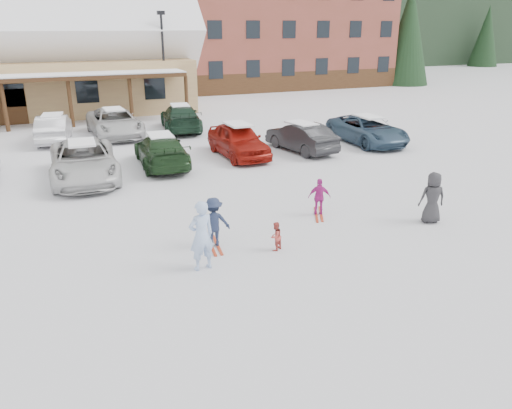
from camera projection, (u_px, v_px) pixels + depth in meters
name	position (u px, v px, depth m)	size (l,w,h in m)	color
ground	(260.00, 251.00, 13.79)	(160.00, 160.00, 0.00)	silver
lamp_post	(163.00, 58.00, 33.71)	(0.50, 0.25, 6.77)	black
conifer_1	(409.00, 21.00, 50.29)	(4.84, 4.84, 11.22)	black
conifer_3	(149.00, 33.00, 52.43)	(3.96, 3.96, 9.18)	black
conifer_4	(364.00, 19.00, 63.80)	(5.06, 5.06, 11.73)	black
adult_skier	(201.00, 236.00, 12.49)	(0.67, 0.44, 1.84)	#A4BFEC
toddler_red	(276.00, 236.00, 13.73)	(0.40, 0.31, 0.82)	#BE433B
child_navy	(214.00, 222.00, 13.88)	(0.93, 0.53, 1.44)	#1D2640
skis_child_navy	(214.00, 245.00, 14.12)	(0.20, 1.40, 0.03)	#AE3418
child_magenta	(319.00, 197.00, 16.23)	(0.72, 0.30, 1.23)	#B42285
skis_child_magenta	(319.00, 214.00, 16.44)	(0.20, 1.40, 0.03)	#AE3418
bystander_dark	(432.00, 198.00, 15.56)	(0.80, 0.52, 1.63)	#2B2A2D
parked_car_2	(84.00, 161.00, 19.95)	(2.54, 5.51, 1.53)	silver
parked_car_3	(161.00, 151.00, 21.89)	(1.95, 4.80, 1.39)	#1A3419
parked_car_4	(238.00, 140.00, 23.46)	(1.84, 4.56, 1.55)	maroon
parked_car_5	(301.00, 137.00, 24.46)	(1.49, 4.26, 1.40)	black
parked_car_6	(367.00, 130.00, 26.12)	(2.36, 5.13, 1.42)	#324B62
parked_car_9	(54.00, 128.00, 26.44)	(1.52, 4.36, 1.44)	#B8B8BD
parked_car_10	(115.00, 123.00, 27.81)	(2.52, 5.47, 1.52)	silver
parked_car_11	(181.00, 118.00, 29.32)	(2.09, 5.14, 1.49)	#183121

